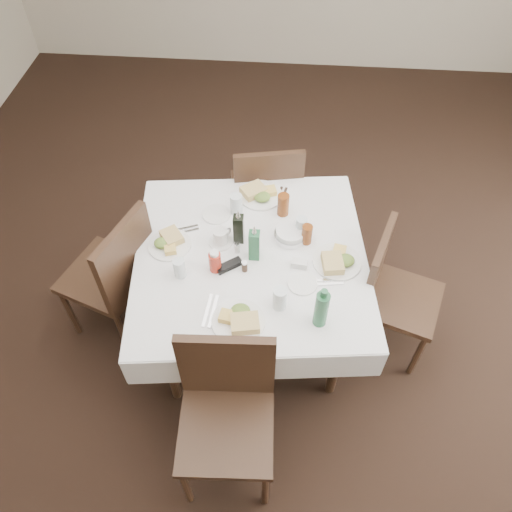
% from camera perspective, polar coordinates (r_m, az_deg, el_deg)
% --- Properties ---
extents(ground_plane, '(7.00, 7.00, 0.00)m').
position_cam_1_polar(ground_plane, '(3.46, 2.89, -8.06)').
color(ground_plane, black).
extents(room_shell, '(6.04, 7.04, 2.80)m').
position_cam_1_polar(room_shell, '(2.20, 4.67, 16.19)').
color(room_shell, '#BAAF9D').
rests_on(room_shell, ground).
extents(dining_table, '(1.47, 1.47, 0.76)m').
position_cam_1_polar(dining_table, '(2.90, -0.61, -0.90)').
color(dining_table, black).
rests_on(dining_table, ground).
extents(chair_north, '(0.54, 0.54, 0.97)m').
position_cam_1_polar(chair_north, '(3.52, 1.19, 7.47)').
color(chair_north, black).
rests_on(chair_north, ground).
extents(chair_south, '(0.49, 0.49, 0.99)m').
position_cam_1_polar(chair_south, '(2.58, -3.36, -16.51)').
color(chair_south, black).
rests_on(chair_south, ground).
extents(chair_east, '(0.55, 0.55, 0.92)m').
position_cam_1_polar(chair_east, '(3.09, 15.08, -3.49)').
color(chair_east, black).
rests_on(chair_east, ground).
extents(chair_west, '(0.61, 0.61, 1.00)m').
position_cam_1_polar(chair_west, '(3.11, -15.66, -1.79)').
color(chair_west, black).
rests_on(chair_west, ground).
extents(meal_north, '(0.28, 0.28, 0.06)m').
position_cam_1_polar(meal_north, '(3.15, 0.41, 7.13)').
color(meal_north, white).
rests_on(meal_north, dining_table).
extents(meal_south, '(0.28, 0.28, 0.06)m').
position_cam_1_polar(meal_south, '(2.55, -1.88, -7.29)').
color(meal_south, white).
rests_on(meal_south, dining_table).
extents(meal_east, '(0.27, 0.27, 0.06)m').
position_cam_1_polar(meal_east, '(2.82, 9.28, -0.55)').
color(meal_east, white).
rests_on(meal_east, dining_table).
extents(meal_west, '(0.25, 0.25, 0.05)m').
position_cam_1_polar(meal_west, '(2.91, -9.91, 1.55)').
color(meal_west, white).
rests_on(meal_west, dining_table).
extents(side_plate_a, '(0.17, 0.17, 0.01)m').
position_cam_1_polar(side_plate_a, '(3.06, -4.55, 4.77)').
color(side_plate_a, white).
rests_on(side_plate_a, dining_table).
extents(side_plate_b, '(0.16, 0.16, 0.01)m').
position_cam_1_polar(side_plate_b, '(2.72, 5.33, -3.14)').
color(side_plate_b, white).
rests_on(side_plate_b, dining_table).
extents(water_n, '(0.07, 0.07, 0.14)m').
position_cam_1_polar(water_n, '(3.02, -2.26, 5.94)').
color(water_n, silver).
rests_on(water_n, dining_table).
extents(water_s, '(0.07, 0.07, 0.14)m').
position_cam_1_polar(water_s, '(2.57, 2.74, -4.86)').
color(water_s, silver).
rests_on(water_s, dining_table).
extents(water_e, '(0.07, 0.07, 0.12)m').
position_cam_1_polar(water_e, '(2.92, 5.18, 3.41)').
color(water_e, silver).
rests_on(water_e, dining_table).
extents(water_w, '(0.07, 0.07, 0.12)m').
position_cam_1_polar(water_w, '(2.73, -8.73, -1.37)').
color(water_w, silver).
rests_on(water_w, dining_table).
extents(iced_tea_a, '(0.07, 0.07, 0.15)m').
position_cam_1_polar(iced_tea_a, '(3.02, 3.13, 5.87)').
color(iced_tea_a, brown).
rests_on(iced_tea_a, dining_table).
extents(iced_tea_b, '(0.06, 0.06, 0.13)m').
position_cam_1_polar(iced_tea_b, '(2.87, 5.83, 2.48)').
color(iced_tea_b, brown).
rests_on(iced_tea_b, dining_table).
extents(bread_basket, '(0.19, 0.19, 0.06)m').
position_cam_1_polar(bread_basket, '(2.91, 3.95, 2.51)').
color(bread_basket, silver).
rests_on(bread_basket, dining_table).
extents(oil_cruet_dark, '(0.06, 0.06, 0.24)m').
position_cam_1_polar(oil_cruet_dark, '(2.84, -2.00, 3.25)').
color(oil_cruet_dark, black).
rests_on(oil_cruet_dark, dining_table).
extents(oil_cruet_green, '(0.06, 0.06, 0.25)m').
position_cam_1_polar(oil_cruet_green, '(2.75, -0.19, 1.38)').
color(oil_cruet_green, '#25623C').
rests_on(oil_cruet_green, dining_table).
extents(ketchup_bottle, '(0.07, 0.07, 0.15)m').
position_cam_1_polar(ketchup_bottle, '(2.73, -4.71, -0.60)').
color(ketchup_bottle, red).
rests_on(ketchup_bottle, dining_table).
extents(salt_shaker, '(0.03, 0.03, 0.07)m').
position_cam_1_polar(salt_shaker, '(2.83, -2.17, 0.99)').
color(salt_shaker, white).
rests_on(salt_shaker, dining_table).
extents(pepper_shaker, '(0.03, 0.03, 0.07)m').
position_cam_1_polar(pepper_shaker, '(2.74, -1.32, -1.17)').
color(pepper_shaker, '#38261A').
rests_on(pepper_shaker, dining_table).
extents(coffee_mug, '(0.14, 0.14, 0.10)m').
position_cam_1_polar(coffee_mug, '(2.87, -4.05, 2.16)').
color(coffee_mug, white).
rests_on(coffee_mug, dining_table).
extents(sunglasses, '(0.15, 0.13, 0.03)m').
position_cam_1_polar(sunglasses, '(2.77, -3.10, -1.10)').
color(sunglasses, black).
rests_on(sunglasses, dining_table).
extents(green_bottle, '(0.07, 0.07, 0.27)m').
position_cam_1_polar(green_bottle, '(2.49, 7.48, -6.00)').
color(green_bottle, '#25623C').
rests_on(green_bottle, dining_table).
extents(sugar_caddy, '(0.09, 0.06, 0.04)m').
position_cam_1_polar(sugar_caddy, '(2.78, 4.97, -0.86)').
color(sugar_caddy, white).
rests_on(sugar_caddy, dining_table).
extents(cutlery_n, '(0.08, 0.20, 0.01)m').
position_cam_1_polar(cutlery_n, '(3.16, 2.84, 6.70)').
color(cutlery_n, silver).
rests_on(cutlery_n, dining_table).
extents(cutlery_s, '(0.07, 0.21, 0.01)m').
position_cam_1_polar(cutlery_s, '(2.61, -5.24, -6.25)').
color(cutlery_s, silver).
rests_on(cutlery_s, dining_table).
extents(cutlery_e, '(0.18, 0.07, 0.01)m').
position_cam_1_polar(cutlery_e, '(2.74, 8.16, -2.95)').
color(cutlery_e, silver).
rests_on(cutlery_e, dining_table).
extents(cutlery_w, '(0.19, 0.11, 0.01)m').
position_cam_1_polar(cutlery_w, '(2.99, -8.31, 2.90)').
color(cutlery_w, silver).
rests_on(cutlery_w, dining_table).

